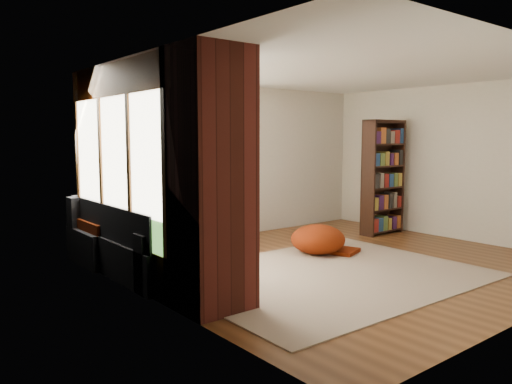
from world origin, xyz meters
TOP-DOWN VIEW (x-y plane):
  - floor at (0.00, 0.00)m, footprint 5.50×5.50m
  - ceiling at (0.00, 0.00)m, footprint 5.50×5.50m
  - wall_back at (0.00, 2.50)m, footprint 5.50×0.04m
  - wall_left at (-2.75, 0.00)m, footprint 0.04×5.00m
  - wall_right at (2.75, 0.00)m, footprint 0.04×5.00m
  - windows_back at (-1.20, 2.47)m, footprint 2.82×0.10m
  - windows_left at (-2.72, 1.20)m, footprint 0.10×2.62m
  - roller_blind at (-2.69, 2.03)m, footprint 0.03×0.72m
  - brick_chimney at (-2.40, -0.35)m, footprint 0.70×0.70m
  - sectional_sofa at (-1.95, 1.70)m, footprint 2.20×2.20m
  - area_rug at (-0.61, -0.28)m, footprint 3.79×2.93m
  - bookshelf at (2.14, 1.00)m, footprint 0.87×0.29m
  - pouf at (0.12, 0.62)m, footprint 0.93×0.93m
  - dog_tan at (-1.66, 1.97)m, footprint 1.12×1.12m
  - dog_brindle at (-2.14, 1.29)m, footprint 0.52×0.85m
  - throw_pillows at (-1.92, 1.85)m, footprint 1.98×1.68m

SIDE VIEW (x-z plane):
  - floor at x=0.00m, z-range 0.00..0.00m
  - area_rug at x=-0.61m, z-range 0.00..0.01m
  - pouf at x=0.12m, z-range 0.01..0.45m
  - sectional_sofa at x=-1.95m, z-range -0.10..0.70m
  - dog_brindle at x=-2.14m, z-range 0.54..1.00m
  - throw_pillows at x=-1.92m, z-range 0.57..1.02m
  - dog_tan at x=-1.66m, z-range 0.54..1.10m
  - bookshelf at x=2.14m, z-range 0.00..2.02m
  - wall_back at x=0.00m, z-range 0.00..2.60m
  - wall_left at x=-2.75m, z-range 0.00..2.60m
  - wall_right at x=2.75m, z-range 0.00..2.60m
  - brick_chimney at x=-2.40m, z-range 0.00..2.60m
  - windows_back at x=-1.20m, z-range 0.40..2.30m
  - windows_left at x=-2.72m, z-range 0.40..2.30m
  - roller_blind at x=-2.69m, z-range 1.30..2.20m
  - ceiling at x=0.00m, z-range 2.60..2.60m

